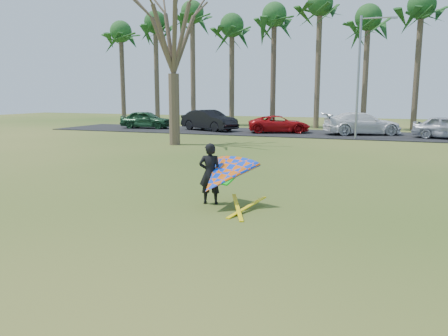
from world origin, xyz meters
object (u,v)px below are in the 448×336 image
(streetlight, at_px, (361,72))
(car_1, at_px, (209,120))
(car_0, at_px, (146,119))
(car_3, at_px, (362,124))
(bare_tree_left, at_px, (173,26))
(kite_flyer, at_px, (221,176))
(car_2, at_px, (279,124))

(streetlight, xyz_separation_m, car_1, (-11.93, 2.78, -3.57))
(car_0, bearing_deg, car_3, -95.29)
(bare_tree_left, bearing_deg, car_1, 100.27)
(bare_tree_left, relative_size, car_0, 2.17)
(streetlight, bearing_deg, car_0, 170.38)
(streetlight, distance_m, car_0, 18.63)
(streetlight, height_order, kite_flyer, streetlight)
(streetlight, distance_m, kite_flyer, 20.29)
(bare_tree_left, relative_size, car_1, 1.91)
(bare_tree_left, height_order, car_1, bare_tree_left)
(car_3, distance_m, kite_flyer, 23.16)
(bare_tree_left, relative_size, car_3, 1.72)
(car_3, xyz_separation_m, kite_flyer, (-2.38, -23.04, -0.03))
(car_0, relative_size, car_3, 0.79)
(car_2, bearing_deg, bare_tree_left, 137.79)
(car_2, bearing_deg, car_1, 70.17)
(car_2, relative_size, kite_flyer, 1.99)
(car_1, distance_m, car_2, 5.88)
(car_1, bearing_deg, kite_flyer, -133.93)
(car_3, bearing_deg, streetlight, 156.73)
(streetlight, relative_size, car_3, 1.42)
(streetlight, xyz_separation_m, car_0, (-18.01, 3.05, -3.64))
(streetlight, height_order, car_0, streetlight)
(kite_flyer, bearing_deg, car_1, 113.05)
(streetlight, relative_size, car_2, 1.68)
(car_1, xyz_separation_m, car_2, (5.88, -0.05, -0.18))
(streetlight, bearing_deg, car_2, 155.78)
(kite_flyer, bearing_deg, streetlight, 83.35)
(bare_tree_left, distance_m, streetlight, 12.58)
(bare_tree_left, xyz_separation_m, car_3, (10.23, 10.21, -6.04))
(bare_tree_left, distance_m, car_1, 11.61)
(streetlight, distance_m, car_2, 7.62)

